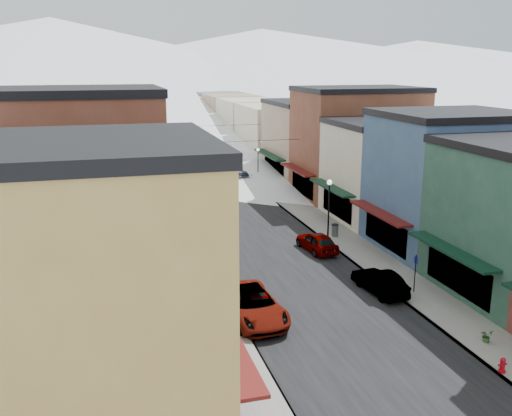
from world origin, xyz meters
TOP-DOWN VIEW (x-y plane):
  - road at (0.00, 60.00)m, footprint 10.00×160.00m
  - sidewalk_left at (-6.60, 60.00)m, footprint 3.20×160.00m
  - sidewalk_right at (6.60, 60.00)m, footprint 3.20×160.00m
  - curb_left at (-5.05, 60.00)m, footprint 0.10×160.00m
  - curb_right at (5.05, 60.00)m, footprint 0.10×160.00m
  - bldg_l_yellow at (-13.19, 4.00)m, footprint 11.30×8.70m
  - bldg_l_cream at (-13.19, 12.50)m, footprint 11.30×8.20m
  - bldg_l_brick_near at (-13.69, 20.50)m, footprint 12.30×8.20m
  - bldg_l_grayblue at (-13.19, 29.00)m, footprint 11.30×9.20m
  - bldg_l_brick_far at (-14.19, 38.00)m, footprint 13.30×9.20m
  - bldg_l_tan at (-13.19, 48.00)m, footprint 11.30×11.20m
  - bldg_r_blue at (13.19, 21.00)m, footprint 11.30×9.20m
  - bldg_r_cream at (13.69, 30.00)m, footprint 12.30×9.20m
  - bldg_r_brick_far at (14.19, 39.00)m, footprint 13.30×9.20m
  - bldg_r_tan at (13.19, 49.00)m, footprint 11.30×11.20m
  - distant_blocks at (0.00, 83.00)m, footprint 34.00×55.00m
  - mountain_ridge at (-19.47, 277.18)m, footprint 670.00×340.00m
  - overhead_cables at (0.00, 47.50)m, footprint 16.40×15.04m
  - car_white_suv at (-4.30, 12.76)m, footprint 3.19×6.27m
  - car_silver_sedan at (-3.83, 13.05)m, footprint 1.94×4.11m
  - car_dark_hatch at (-3.50, 35.25)m, footprint 2.03×5.00m
  - car_silver_wagon at (-3.50, 42.30)m, footprint 2.77×5.78m
  - car_green_sedan at (4.30, 14.26)m, footprint 1.97×4.57m
  - car_gray_suv at (3.50, 22.82)m, footprint 2.26×4.60m
  - car_black_sedan at (4.12, 49.19)m, footprint 2.22×5.02m
  - car_lane_silver at (-0.61, 58.33)m, footprint 1.85×4.46m
  - car_lane_white at (2.20, 70.39)m, footprint 3.43×6.08m
  - fire_hydrant at (5.20, 3.99)m, footprint 0.43×0.32m
  - parking_sign at (6.28, 13.52)m, footprint 0.10×0.32m
  - trash_can at (6.17, 25.61)m, footprint 0.59×0.59m
  - streetlamp_near at (5.24, 24.86)m, footprint 0.41×0.41m
  - streetlamp_far at (6.04, 48.37)m, footprint 0.33×0.33m
  - planter_near at (6.37, 6.70)m, footprint 0.68×0.61m
  - snow_pile_near at (-4.88, 15.73)m, footprint 2.67×2.85m
  - snow_pile_mid at (-4.88, 28.19)m, footprint 2.68×2.85m
  - snow_pile_far at (-4.28, 41.39)m, footprint 2.34×2.64m

SIDE VIEW (x-z plane):
  - road at x=0.00m, z-range 0.00..0.01m
  - sidewalk_left at x=-6.60m, z-range 0.00..0.15m
  - sidewalk_right at x=6.60m, z-range 0.00..0.15m
  - curb_left at x=-5.05m, z-range 0.00..0.15m
  - curb_right at x=5.05m, z-range 0.00..0.15m
  - snow_pile_far at x=-4.28m, z-range -0.02..0.97m
  - planter_near at x=6.37m, z-range 0.15..0.82m
  - fire_hydrant at x=5.20m, z-range 0.12..0.85m
  - snow_pile_near at x=-4.88m, z-range -0.03..1.11m
  - snow_pile_mid at x=-4.88m, z-range -0.03..1.11m
  - trash_can at x=6.17m, z-range 0.16..1.16m
  - car_silver_sedan at x=-3.83m, z-range 0.00..1.36m
  - car_black_sedan at x=4.12m, z-range 0.00..1.43m
  - car_green_sedan at x=4.30m, z-range 0.00..1.46m
  - car_gray_suv at x=3.50m, z-range 0.00..1.51m
  - car_lane_silver at x=-0.61m, z-range 0.00..1.51m
  - car_lane_white at x=2.20m, z-range 0.00..1.60m
  - car_dark_hatch at x=-3.50m, z-range 0.00..1.62m
  - car_silver_wagon at x=-3.50m, z-range 0.00..1.63m
  - car_white_suv at x=-4.30m, z-range 0.00..1.70m
  - parking_sign at x=6.28m, z-range 0.35..2.74m
  - streetlamp_far at x=6.04m, z-range 0.67..4.66m
  - streetlamp_near at x=5.24m, z-range 0.79..5.68m
  - distant_blocks at x=0.00m, z-range 0.00..8.00m
  - bldg_r_cream at x=13.69m, z-range 0.01..9.01m
  - bldg_l_grayblue at x=-13.19m, z-range 0.01..9.01m
  - bldg_r_tan at x=13.19m, z-range 0.01..9.51m
  - bldg_l_cream at x=-13.19m, z-range 0.01..9.51m
  - bldg_l_tan at x=-13.19m, z-range 0.01..10.01m
  - bldg_r_blue at x=13.19m, z-range 0.01..10.51m
  - bldg_l_brick_far at x=-14.19m, z-range 0.01..11.01m
  - bldg_r_brick_far at x=14.19m, z-range 0.01..11.51m
  - bldg_l_yellow at x=-13.19m, z-range 0.01..11.51m
  - overhead_cables at x=0.00m, z-range 6.18..6.22m
  - bldg_l_brick_near at x=-13.69m, z-range 0.01..12.51m
  - mountain_ridge at x=-19.47m, z-range -2.64..31.36m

